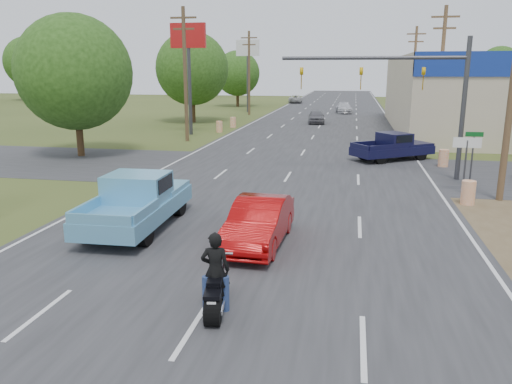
% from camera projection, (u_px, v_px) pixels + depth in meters
% --- Properties ---
extents(ground, '(200.00, 200.00, 0.00)m').
position_uv_depth(ground, '(192.00, 330.00, 10.68)').
color(ground, '#3A481D').
rests_on(ground, ground).
extents(main_road, '(15.00, 180.00, 0.02)m').
position_uv_depth(main_road, '(319.00, 127.00, 48.82)').
color(main_road, '#2D2D30').
rests_on(main_road, ground).
extents(cross_road, '(120.00, 10.00, 0.02)m').
position_uv_depth(cross_road, '(292.00, 170.00, 27.84)').
color(cross_road, '#2D2D30').
rests_on(cross_road, ground).
extents(utility_pole_2, '(2.00, 0.28, 10.00)m').
position_uv_depth(utility_pole_2, '(441.00, 71.00, 37.23)').
color(utility_pole_2, '#4C3823').
rests_on(utility_pole_2, ground).
extents(utility_pole_3, '(2.00, 0.28, 10.00)m').
position_uv_depth(utility_pole_3, '(414.00, 71.00, 54.40)').
color(utility_pole_3, '#4C3823').
rests_on(utility_pole_3, ground).
extents(utility_pole_5, '(2.00, 0.28, 10.00)m').
position_uv_depth(utility_pole_5, '(185.00, 71.00, 37.87)').
color(utility_pole_5, '#4C3823').
rests_on(utility_pole_5, ground).
extents(utility_pole_6, '(2.00, 0.28, 10.00)m').
position_uv_depth(utility_pole_6, '(249.00, 71.00, 60.76)').
color(utility_pole_6, '#4C3823').
rests_on(utility_pole_6, ground).
extents(tree_0, '(7.14, 7.14, 8.84)m').
position_uv_depth(tree_0, '(74.00, 73.00, 31.08)').
color(tree_0, '#422D19').
rests_on(tree_0, ground).
extents(tree_1, '(7.56, 7.56, 9.36)m').
position_uv_depth(tree_1, '(192.00, 69.00, 51.90)').
color(tree_1, '#422D19').
rests_on(tree_1, ground).
extents(tree_2, '(6.72, 6.72, 8.32)m').
position_uv_depth(tree_2, '(237.00, 73.00, 75.06)').
color(tree_2, '#422D19').
rests_on(tree_2, ground).
extents(tree_4, '(9.24, 9.24, 11.44)m').
position_uv_depth(tree_4, '(30.00, 62.00, 90.72)').
color(tree_4, '#422D19').
rests_on(tree_4, ground).
extents(tree_5, '(7.98, 7.98, 9.88)m').
position_uv_depth(tree_5, '(499.00, 68.00, 94.36)').
color(tree_5, '#422D19').
rests_on(tree_5, ground).
extents(tree_6, '(8.82, 8.82, 10.92)m').
position_uv_depth(tree_6, '(195.00, 65.00, 105.26)').
color(tree_6, '#422D19').
rests_on(tree_6, ground).
extents(barrel_0, '(0.56, 0.56, 1.00)m').
position_uv_depth(barrel_0, '(468.00, 193.00, 20.53)').
color(barrel_0, orange).
rests_on(barrel_0, ground).
extents(barrel_1, '(0.56, 0.56, 1.00)m').
position_uv_depth(barrel_1, '(443.00, 158.00, 28.56)').
color(barrel_1, orange).
rests_on(barrel_1, ground).
extents(barrel_2, '(0.56, 0.56, 1.00)m').
position_uv_depth(barrel_2, '(219.00, 127.00, 44.55)').
color(barrel_2, orange).
rests_on(barrel_2, ground).
extents(barrel_3, '(0.56, 0.56, 1.00)m').
position_uv_depth(barrel_3, '(233.00, 122.00, 48.31)').
color(barrel_3, orange).
rests_on(barrel_3, ground).
extents(pole_sign_left_near, '(3.00, 0.35, 9.20)m').
position_uv_depth(pole_sign_left_near, '(188.00, 48.00, 41.43)').
color(pole_sign_left_near, '#3F3F44').
rests_on(pole_sign_left_near, ground).
extents(pole_sign_left_far, '(3.00, 0.35, 9.20)m').
position_uv_depth(pole_sign_left_far, '(248.00, 56.00, 64.32)').
color(pole_sign_left_far, '#3F3F44').
rests_on(pole_sign_left_far, ground).
extents(lane_sign, '(1.20, 0.08, 2.52)m').
position_uv_depth(lane_sign, '(466.00, 152.00, 22.07)').
color(lane_sign, '#3F3F44').
rests_on(lane_sign, ground).
extents(street_name_sign, '(0.80, 0.08, 2.61)m').
position_uv_depth(street_name_sign, '(472.00, 153.00, 23.45)').
color(street_name_sign, '#3F3F44').
rests_on(street_name_sign, ground).
extents(signal_mast, '(9.12, 0.40, 7.00)m').
position_uv_depth(signal_mast, '(409.00, 83.00, 24.68)').
color(signal_mast, '#3F3F44').
rests_on(signal_mast, ground).
extents(red_convertible, '(1.74, 4.51, 1.47)m').
position_uv_depth(red_convertible, '(259.00, 223.00, 15.70)').
color(red_convertible, '#9C0708').
rests_on(red_convertible, ground).
extents(motorcycle, '(0.80, 2.26, 1.15)m').
position_uv_depth(motorcycle, '(216.00, 292.00, 11.33)').
color(motorcycle, black).
rests_on(motorcycle, ground).
extents(rider, '(0.72, 0.53, 1.80)m').
position_uv_depth(rider, '(215.00, 274.00, 11.30)').
color(rider, black).
rests_on(rider, ground).
extents(blue_pickup, '(2.38, 5.85, 1.92)m').
position_uv_depth(blue_pickup, '(138.00, 200.00, 17.49)').
color(blue_pickup, black).
rests_on(blue_pickup, ground).
extents(navy_pickup, '(5.27, 4.55, 1.69)m').
position_uv_depth(navy_pickup, '(394.00, 146.00, 30.68)').
color(navy_pickup, black).
rests_on(navy_pickup, ground).
extents(distant_car_grey, '(2.00, 4.22, 1.39)m').
position_uv_depth(distant_car_grey, '(316.00, 117.00, 52.01)').
color(distant_car_grey, slate).
rests_on(distant_car_grey, ground).
extents(distant_car_silver, '(2.37, 4.76, 1.33)m').
position_uv_depth(distant_car_silver, '(344.00, 108.00, 64.54)').
color(distant_car_silver, silver).
rests_on(distant_car_silver, ground).
extents(distant_car_white, '(2.50, 4.90, 1.32)m').
position_uv_depth(distant_car_white, '(296.00, 99.00, 84.55)').
color(distant_car_white, '#BABABA').
rests_on(distant_car_white, ground).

